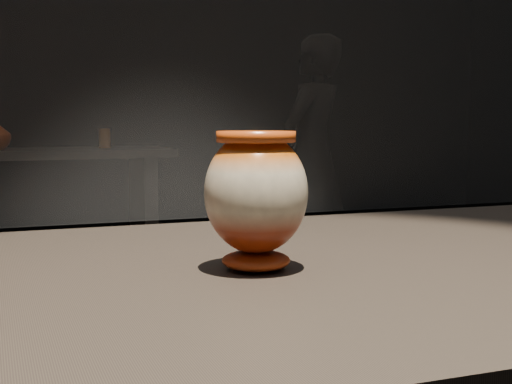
# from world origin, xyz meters

# --- Properties ---
(main_vase) EXTENTS (0.17, 0.17, 0.17)m
(main_vase) POSITION_xyz_m (-0.12, -0.01, 0.99)
(main_vase) COLOR maroon
(main_vase) RESTS_ON display_plinth
(back_vase_right) EXTENTS (0.07, 0.07, 0.12)m
(back_vase_right) POSITION_xyz_m (0.25, 3.57, 0.96)
(back_vase_right) COLOR brown
(back_vase_right) RESTS_ON back_shelf
(visitor) EXTENTS (0.72, 0.67, 1.64)m
(visitor) POSITION_xyz_m (1.65, 3.59, 0.82)
(visitor) COLOR black
(visitor) RESTS_ON ground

